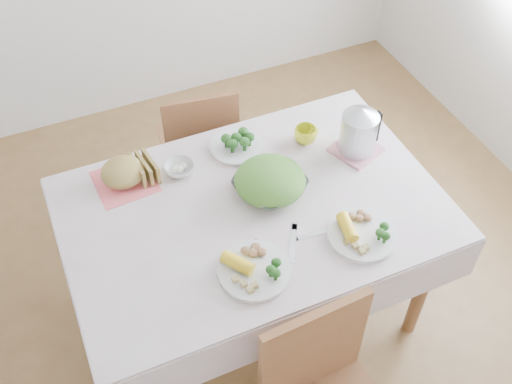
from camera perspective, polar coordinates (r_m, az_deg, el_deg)
name	(u,v)px	position (r m, az deg, el deg)	size (l,w,h in m)	color
floor	(254,309)	(3.00, -0.20, -11.09)	(3.60, 3.60, 0.00)	brown
dining_table	(254,264)	(2.69, -0.22, -6.88)	(1.40, 0.90, 0.75)	brown
tablecloth	(253,208)	(2.39, -0.25, -1.51)	(1.50, 1.00, 0.01)	silver
chair_far	(198,137)	(3.14, -5.58, 5.24)	(0.38, 0.38, 0.85)	brown
salad_bowl	(270,186)	(2.42, 1.33, 0.58)	(0.27, 0.27, 0.07)	white
dinner_plate_left	(254,271)	(2.18, -0.16, -7.51)	(0.27, 0.27, 0.02)	white
dinner_plate_right	(362,235)	(2.31, 10.06, -4.03)	(0.27, 0.27, 0.02)	white
broccoli_plate	(237,147)	(2.62, -1.87, 4.30)	(0.23, 0.23, 0.02)	beige
napkin	(125,182)	(2.54, -12.38, 0.98)	(0.24, 0.24, 0.00)	#FF696C
bread_loaf	(123,172)	(2.50, -12.59, 1.87)	(0.18, 0.17, 0.11)	olive
fruit_bowl	(180,168)	(2.53, -7.30, 2.25)	(0.13, 0.13, 0.04)	white
yellow_mug	(305,135)	(2.64, 4.73, 5.43)	(0.10, 0.10, 0.08)	yellow
pink_tray	(356,150)	(2.64, 9.46, 4.01)	(0.18, 0.18, 0.01)	pink
electric_kettle	(359,130)	(2.57, 9.77, 5.85)	(0.16, 0.16, 0.22)	#B2B5BA
fork_left	(274,251)	(2.24, 1.76, -5.66)	(0.02, 0.18, 0.00)	silver
fork_right	(293,242)	(2.27, 3.55, -4.80)	(0.02, 0.18, 0.00)	silver
knife	(312,234)	(2.30, 5.36, -4.05)	(0.02, 0.17, 0.00)	silver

